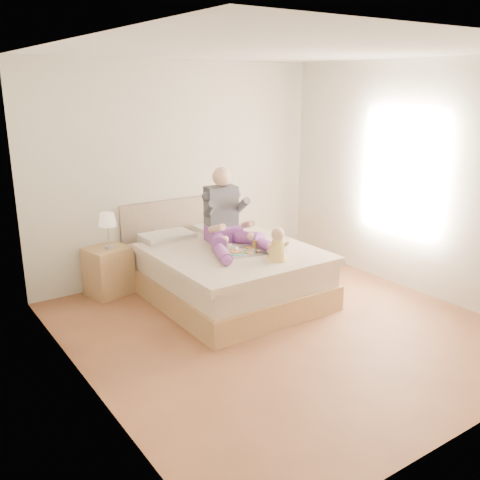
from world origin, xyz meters
TOP-DOWN VIEW (x-y plane):
  - room at (0.08, 0.01)m, footprint 4.02×4.22m
  - bed at (0.00, 1.08)m, footprint 1.70×2.18m
  - nightstand at (-1.11, 1.88)m, footprint 0.55×0.51m
  - lamp at (-1.09, 1.83)m, footprint 0.21×0.21m
  - adult at (0.09, 1.12)m, footprint 0.76×1.15m
  - tray at (0.02, 0.72)m, footprint 0.46×0.39m
  - baby at (0.19, 0.32)m, footprint 0.27×0.32m

SIDE VIEW (x-z plane):
  - nightstand at x=-1.11m, z-range 0.00..0.57m
  - bed at x=0.00m, z-range -0.18..0.82m
  - tray at x=0.02m, z-range 0.58..0.70m
  - baby at x=0.19m, z-range 0.58..0.93m
  - adult at x=0.09m, z-range 0.42..1.33m
  - lamp at x=-1.09m, z-range 0.69..1.11m
  - room at x=0.08m, z-range 0.15..2.87m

